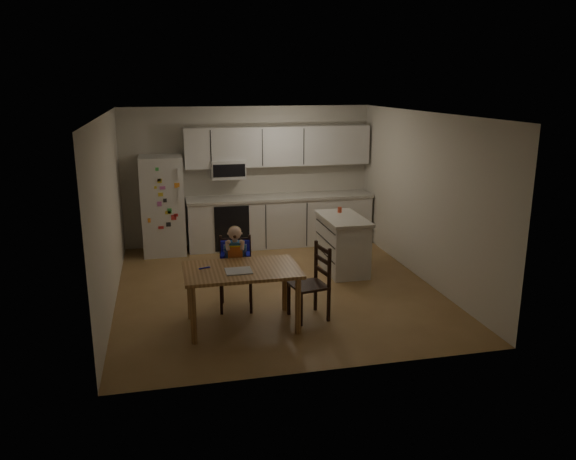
% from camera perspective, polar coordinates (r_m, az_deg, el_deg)
% --- Properties ---
extents(room, '(4.52, 5.01, 2.51)m').
position_cam_1_polar(room, '(8.35, -1.95, 3.32)').
color(room, olive).
rests_on(room, ground).
extents(refrigerator, '(0.72, 0.70, 1.70)m').
position_cam_1_polar(refrigerator, '(9.93, -12.60, 2.46)').
color(refrigerator, silver).
rests_on(refrigerator, ground).
extents(kitchen_run, '(3.37, 0.62, 2.15)m').
position_cam_1_polar(kitchen_run, '(10.22, -1.03, 3.32)').
color(kitchen_run, silver).
rests_on(kitchen_run, ground).
extents(kitchen_island, '(0.62, 1.18, 0.87)m').
position_cam_1_polar(kitchen_island, '(8.92, 5.54, -1.36)').
color(kitchen_island, silver).
rests_on(kitchen_island, ground).
extents(red_cup, '(0.07, 0.07, 0.09)m').
position_cam_1_polar(red_cup, '(9.10, 5.27, 2.06)').
color(red_cup, '#D84B2A').
rests_on(red_cup, kitchen_island).
extents(dining_table, '(1.38, 0.89, 0.74)m').
position_cam_1_polar(dining_table, '(6.81, -4.72, -4.72)').
color(dining_table, brown).
rests_on(dining_table, ground).
extents(napkin, '(0.31, 0.27, 0.01)m').
position_cam_1_polar(napkin, '(6.68, -5.04, -4.17)').
color(napkin, '#A4A4A8').
rests_on(napkin, dining_table).
extents(toddler_spoon, '(0.12, 0.06, 0.02)m').
position_cam_1_polar(toddler_spoon, '(6.83, -8.57, -3.83)').
color(toddler_spoon, '#1E20CE').
rests_on(toddler_spoon, dining_table).
extents(chair_booster, '(0.47, 0.47, 1.12)m').
position_cam_1_polar(chair_booster, '(7.38, -5.36, -2.90)').
color(chair_booster, black).
rests_on(chair_booster, ground).
extents(chair_side, '(0.49, 0.49, 0.95)m').
position_cam_1_polar(chair_side, '(7.09, 2.81, -4.79)').
color(chair_side, black).
rests_on(chair_side, ground).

